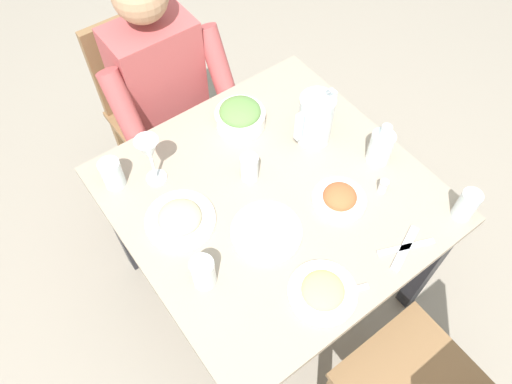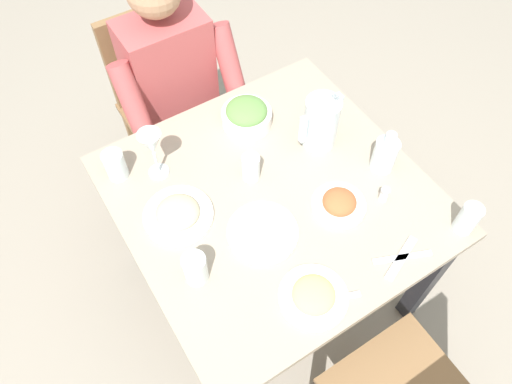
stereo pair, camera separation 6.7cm
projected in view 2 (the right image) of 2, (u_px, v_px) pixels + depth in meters
The scene contains 21 objects.
ground_plane at pixel (268, 281), 2.17m from camera, with size 8.00×8.00×0.00m, color gray.
dining_table at pixel (272, 211), 1.67m from camera, with size 0.97×0.97×0.71m.
chair_near at pixel (166, 97), 2.12m from camera, with size 0.40×0.40×0.88m.
diner_near at pixel (183, 101), 1.90m from camera, with size 0.48×0.53×1.18m.
water_pitcher at pixel (321, 122), 1.63m from camera, with size 0.16×0.12×0.19m.
salad_bowl at pixel (247, 115), 1.72m from camera, with size 0.18×0.18×0.09m.
plate_yoghurt at pixel (263, 230), 1.48m from camera, with size 0.22×0.22×0.06m.
plate_beans at pixel (178, 214), 1.52m from camera, with size 0.22×0.22×0.05m.
plate_rice_curry at pixel (339, 203), 1.54m from camera, with size 0.18×0.18×0.05m.
plate_fries at pixel (313, 296), 1.37m from camera, with size 0.20×0.20×0.04m.
water_glass_center at pixel (251, 167), 1.58m from camera, with size 0.06×0.06×0.10m, color silver.
water_glass_near_left at pixel (195, 268), 1.37m from camera, with size 0.07×0.07×0.11m, color silver.
water_glass_far_right at pixel (115, 165), 1.58m from camera, with size 0.07×0.07×0.11m, color silver.
water_glass_far_left at pixel (468, 219), 1.46m from camera, with size 0.06×0.06×0.11m, color silver.
wine_glass at pixel (152, 146), 1.51m from camera, with size 0.08×0.08×0.20m.
oil_carafe at pixel (384, 156), 1.60m from camera, with size 0.08×0.08×0.16m.
salt_shaker at pixel (384, 194), 1.55m from camera, with size 0.03×0.03×0.05m.
fork_near at pixel (326, 308), 1.36m from camera, with size 0.17×0.03×0.01m, color silver.
knife_near at pixel (329, 300), 1.37m from camera, with size 0.18×0.02×0.01m, color silver.
fork_far at pixel (401, 258), 1.45m from camera, with size 0.17×0.03×0.01m, color silver.
knife_far at pixel (402, 257), 1.45m from camera, with size 0.18×0.02×0.01m, color silver.
Camera 2 is at (0.52, 0.72, 2.02)m, focal length 33.78 mm.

